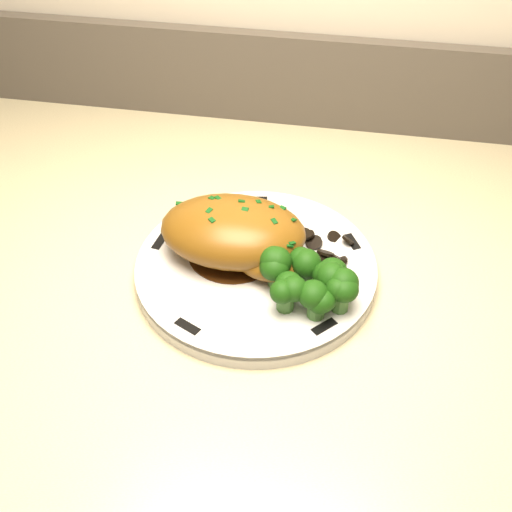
% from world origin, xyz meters
% --- Properties ---
extents(counter, '(2.06, 0.68, 1.01)m').
position_xyz_m(counter, '(-0.27, 1.67, 0.45)').
color(counter, brown).
rests_on(counter, ground).
extents(plate, '(0.31, 0.31, 0.02)m').
position_xyz_m(plate, '(-0.01, 1.68, 0.90)').
color(plate, silver).
rests_on(plate, counter).
extents(rim_accent_0, '(0.02, 0.03, 0.00)m').
position_xyz_m(rim_accent_0, '(0.08, 1.73, 0.91)').
color(rim_accent_0, black).
rests_on(rim_accent_0, plate).
extents(rim_accent_1, '(0.03, 0.01, 0.00)m').
position_xyz_m(rim_accent_1, '(-0.03, 1.78, 0.91)').
color(rim_accent_1, black).
rests_on(rim_accent_1, plate).
extents(rim_accent_2, '(0.01, 0.03, 0.00)m').
position_xyz_m(rim_accent_2, '(-0.11, 1.70, 0.91)').
color(rim_accent_2, black).
rests_on(rim_accent_2, plate).
extents(rim_accent_3, '(0.03, 0.02, 0.00)m').
position_xyz_m(rim_accent_3, '(-0.06, 1.59, 0.91)').
color(rim_accent_3, black).
rests_on(rim_accent_3, plate).
extents(rim_accent_4, '(0.02, 0.02, 0.00)m').
position_xyz_m(rim_accent_4, '(0.06, 1.61, 0.91)').
color(rim_accent_4, black).
rests_on(rim_accent_4, plate).
extents(gravy_pool, '(0.09, 0.09, 0.00)m').
position_xyz_m(gravy_pool, '(-0.04, 1.69, 0.91)').
color(gravy_pool, '#341A09').
rests_on(gravy_pool, plate).
extents(chicken_breast, '(0.15, 0.10, 0.06)m').
position_xyz_m(chicken_breast, '(-0.03, 1.69, 0.94)').
color(chicken_breast, brown).
rests_on(chicken_breast, plate).
extents(mushroom_pile, '(0.07, 0.05, 0.02)m').
position_xyz_m(mushroom_pile, '(0.04, 1.71, 0.91)').
color(mushroom_pile, black).
rests_on(mushroom_pile, plate).
extents(broccoli_florets, '(0.09, 0.07, 0.04)m').
position_xyz_m(broccoli_florets, '(0.05, 1.64, 0.93)').
color(broccoli_florets, '#417431').
rests_on(broccoli_florets, plate).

